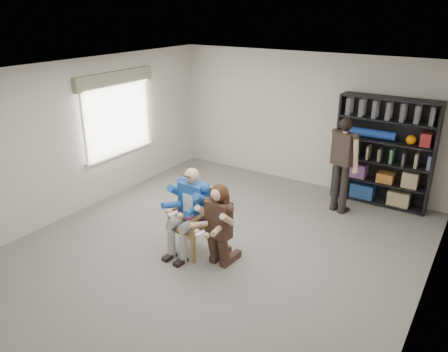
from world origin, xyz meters
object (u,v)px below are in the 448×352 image
Objects in this scene: kneeling_woman at (218,227)px; standing_man at (342,166)px; armchair at (191,220)px; bookshelf at (384,152)px; seated_man at (190,211)px.

standing_man is (0.90, 2.78, 0.26)m from kneeling_woman.
bookshelf reaches higher than armchair.
seated_man is at bearing -85.24° from armchair.
bookshelf is (1.43, 3.58, 0.41)m from kneeling_woman.
armchair is 0.60m from kneeling_woman.
kneeling_woman is 0.71× the size of standing_man.
bookshelf reaches higher than seated_man.
armchair is at bearing 94.76° from seated_man.
kneeling_woman is 3.88m from bookshelf.
seated_man is 4.02m from bookshelf.
armchair is at bearing -120.18° from bookshelf.
bookshelf is at bearing 64.58° from seated_man.
seated_man is 0.67× the size of bookshelf.
seated_man is 3.05m from standing_man.
seated_man reaches higher than armchair.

